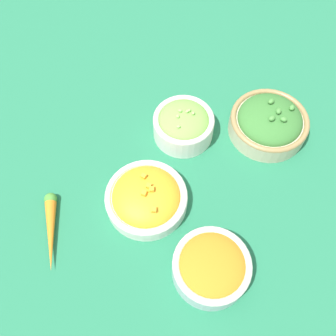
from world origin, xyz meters
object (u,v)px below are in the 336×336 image
bowl_carrots (211,267)px  bowl_lettuce (184,124)px  bowl_squash (146,198)px  loose_carrot (51,228)px  bowl_broccoli (269,122)px

bowl_carrots → bowl_lettuce: size_ratio=1.06×
bowl_squash → loose_carrot: bowl_squash is taller
bowl_lettuce → loose_carrot: size_ratio=0.96×
bowl_squash → loose_carrot: bearing=134.0°
bowl_broccoli → bowl_squash: bearing=150.3°
bowl_carrots → loose_carrot: 0.30m
bowl_broccoli → loose_carrot: (-0.39, 0.28, -0.02)m
bowl_carrots → bowl_lettuce: bearing=34.2°
bowl_carrots → bowl_lettuce: 0.30m
bowl_carrots → loose_carrot: (-0.06, 0.30, -0.02)m
bowl_squash → bowl_carrots: same height
bowl_carrots → bowl_broccoli: bowl_broccoli is taller
bowl_broccoli → loose_carrot: size_ratio=1.24×
bowl_lettuce → loose_carrot: bowl_lettuce is taller
loose_carrot → bowl_lettuce: bearing=122.4°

